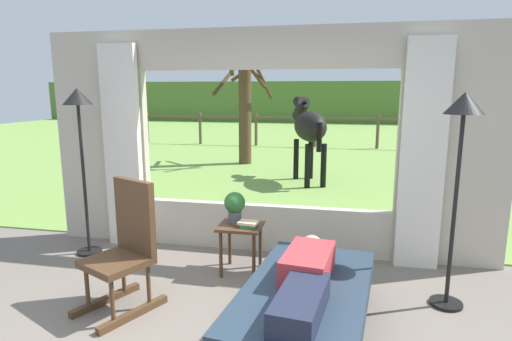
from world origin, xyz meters
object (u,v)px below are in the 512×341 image
reclining_person (306,276)px  horse (309,127)px  side_table (241,233)px  book_stack (248,224)px  potted_plant (235,205)px  floor_lamp_left (79,122)px  pasture_tree (245,101)px  recliner_sofa (305,310)px  floor_lamp_right (462,136)px  rocking_chair (126,247)px

reclining_person → horse: (-0.43, 5.52, 0.63)m
side_table → book_stack: bearing=-33.7°
potted_plant → floor_lamp_left: size_ratio=0.17×
pasture_tree → reclining_person: bearing=-73.5°
horse → pasture_tree: size_ratio=0.56×
horse → potted_plant: bearing=-116.6°
pasture_tree → recliner_sofa: bearing=-73.4°
book_stack → floor_lamp_left: size_ratio=0.11×
horse → pasture_tree: (-1.77, 1.91, 0.46)m
floor_lamp_right → pasture_tree: 7.46m
rocking_chair → floor_lamp_left: size_ratio=0.59×
reclining_person → side_table: 1.33m
reclining_person → horse: 5.58m
potted_plant → pasture_tree: pasture_tree is taller
recliner_sofa → potted_plant: (-0.84, 1.10, 0.48)m
rocking_chair → side_table: rocking_chair is taller
floor_lamp_right → book_stack: bearing=172.6°
recliner_sofa → reclining_person: size_ratio=1.25×
horse → pasture_tree: 2.64m
recliner_sofa → potted_plant: potted_plant is taller
rocking_chair → book_stack: size_ratio=5.35×
rocking_chair → book_stack: bearing=67.6°
side_table → horse: 4.51m
floor_lamp_right → floor_lamp_left: bearing=173.3°
recliner_sofa → floor_lamp_left: 3.16m
recliner_sofa → potted_plant: size_ratio=5.62×
horse → book_stack: bearing=-114.3°
book_stack → potted_plant: bearing=144.8°
book_stack → recliner_sofa: bearing=-55.7°
potted_plant → floor_lamp_left: floor_lamp_left is taller
reclining_person → floor_lamp_left: 3.07m
book_stack → horse: bearing=87.0°
book_stack → floor_lamp_right: size_ratio=0.11×
floor_lamp_left → horse: 4.84m
recliner_sofa → book_stack: 1.23m
rocking_chair → floor_lamp_right: (2.75, 0.57, 0.96)m
reclining_person → potted_plant: bearing=133.3°
rocking_chair → potted_plant: rocking_chair is taller
horse → rocking_chair: bearing=-123.4°
reclining_person → floor_lamp_right: 1.73m
rocking_chair → side_table: (0.81, 0.87, -0.12)m
recliner_sofa → reclining_person: reclining_person is taller
rocking_chair → potted_plant: size_ratio=3.50×
side_table → floor_lamp_left: 2.17m
book_stack → floor_lamp_left: 2.20m
side_table → book_stack: 0.17m
pasture_tree → horse: bearing=-47.2°
floor_lamp_right → recliner_sofa: bearing=-148.2°
rocking_chair → side_table: 1.20m
side_table → potted_plant: size_ratio=1.63×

